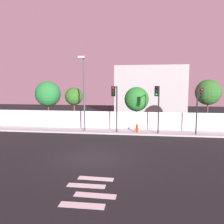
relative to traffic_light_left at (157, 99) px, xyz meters
The scene contains 14 objects.
ground_plane 8.84m from the traffic_light_left, 122.69° to the right, with size 80.00×80.00×0.00m, color black.
sidewalk 5.70m from the traffic_light_left, 162.98° to the left, with size 36.00×2.40×0.15m, color #B5B5B5.
perimeter_wall 5.65m from the traffic_light_left, 149.06° to the left, with size 36.00×0.18×1.80m, color silver.
crosswalk_marking 12.41m from the traffic_light_left, 107.42° to the right, with size 2.41×3.02×0.01m.
traffic_light_left is the anchor object (origin of this frame).
traffic_light_center 3.62m from the traffic_light_left, ahead, with size 0.34×1.53×4.33m.
traffic_light_right 3.88m from the traffic_light_left, behind, with size 0.39×1.70×4.46m.
street_lamp_curbside 7.12m from the traffic_light_left, behind, with size 0.68×2.16×7.17m.
fire_hydrant 3.49m from the traffic_light_left, 156.51° to the left, with size 0.44×0.26×0.81m.
roadside_tree_leftmost 12.69m from the traffic_light_left, 162.65° to the left, with size 2.91×2.91×5.20m.
roadside_tree_midleft 9.79m from the traffic_light_left, 157.29° to the left, with size 2.01×2.01×4.49m.
roadside_tree_midright 4.28m from the traffic_light_left, 117.88° to the left, with size 2.64×2.64×4.53m.
roadside_tree_rightmost 6.61m from the traffic_light_left, 35.00° to the left, with size 2.64×2.64×5.31m.
low_building_distant 16.64m from the traffic_light_left, 90.70° to the left, with size 11.06×6.00×7.80m, color #ACACAC.
Camera 1 is at (3.09, -13.72, 4.58)m, focal length 35.76 mm.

